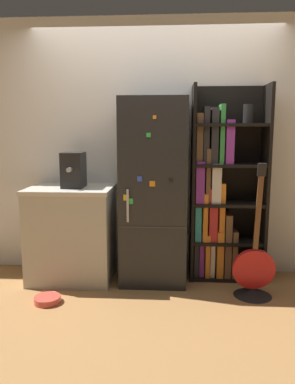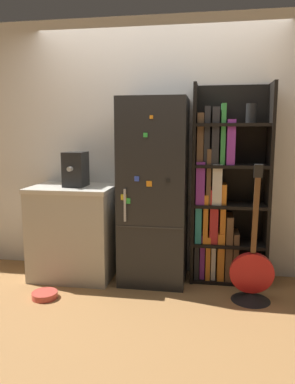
# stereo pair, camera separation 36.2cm
# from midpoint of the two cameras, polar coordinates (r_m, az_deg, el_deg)

# --- Properties ---
(ground_plane) EXTENTS (16.00, 16.00, 0.00)m
(ground_plane) POSITION_cam_midpoint_polar(r_m,az_deg,el_deg) (3.72, -2.06, -14.08)
(ground_plane) COLOR #A87542
(wall_back) EXTENTS (8.00, 0.05, 2.60)m
(wall_back) POSITION_cam_midpoint_polar(r_m,az_deg,el_deg) (3.90, -1.46, 6.69)
(wall_back) COLOR white
(wall_back) RESTS_ON ground_plane
(refrigerator) EXTENTS (0.63, 0.59, 1.78)m
(refrigerator) POSITION_cam_midpoint_polar(r_m,az_deg,el_deg) (3.63, -1.88, 0.01)
(refrigerator) COLOR black
(refrigerator) RESTS_ON ground_plane
(bookshelf) EXTENTS (0.73, 0.36, 1.91)m
(bookshelf) POSITION_cam_midpoint_polar(r_m,az_deg,el_deg) (3.76, 8.18, -0.43)
(bookshelf) COLOR black
(bookshelf) RESTS_ON ground_plane
(kitchen_counter) EXTENTS (0.82, 0.64, 0.93)m
(kitchen_counter) POSITION_cam_midpoint_polar(r_m,az_deg,el_deg) (3.86, -14.07, -6.14)
(kitchen_counter) COLOR #BCB7A8
(kitchen_counter) RESTS_ON ground_plane
(espresso_machine) EXTENTS (0.20, 0.31, 0.34)m
(espresso_machine) POSITION_cam_midpoint_polar(r_m,az_deg,el_deg) (3.73, -13.97, 3.27)
(espresso_machine) COLOR black
(espresso_machine) RESTS_ON kitchen_counter
(guitar) EXTENTS (0.38, 0.34, 1.21)m
(guitar) POSITION_cam_midpoint_polar(r_m,az_deg,el_deg) (3.52, 12.97, -12.65)
(guitar) COLOR black
(guitar) RESTS_ON ground_plane
(pet_bowl) EXTENTS (0.23, 0.23, 0.06)m
(pet_bowl) POSITION_cam_midpoint_polar(r_m,az_deg,el_deg) (3.53, -17.98, -15.32)
(pet_bowl) COLOR #D84C3F
(pet_bowl) RESTS_ON ground_plane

